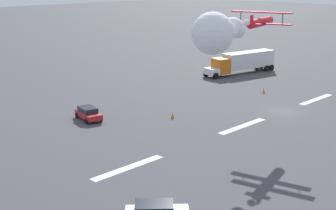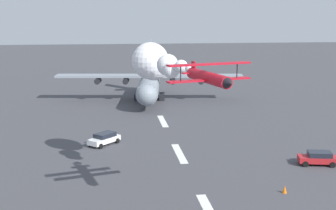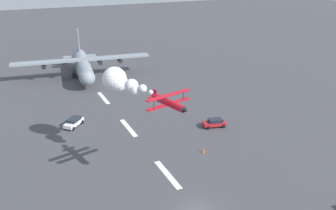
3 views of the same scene
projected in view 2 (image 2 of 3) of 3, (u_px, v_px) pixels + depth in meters
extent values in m
cube|color=white|center=(179.00, 153.00, 57.28)|extent=(8.00, 0.90, 0.01)
cube|color=white|center=(163.00, 121.00, 74.03)|extent=(8.00, 0.90, 0.01)
cylinder|color=gray|center=(149.00, 85.00, 90.36)|extent=(22.78, 6.58, 3.76)
sphere|color=gray|center=(147.00, 95.00, 79.33)|extent=(3.57, 3.57, 3.57)
cube|color=gray|center=(149.00, 76.00, 90.03)|extent=(7.64, 35.35, 0.40)
cylinder|color=black|center=(98.00, 81.00, 89.81)|extent=(2.52, 1.40, 1.10)
cylinder|color=black|center=(126.00, 81.00, 89.81)|extent=(2.52, 1.40, 1.10)
cylinder|color=black|center=(173.00, 81.00, 89.81)|extent=(2.52, 1.40, 1.10)
cylinder|color=black|center=(201.00, 81.00, 89.81)|extent=(2.52, 1.40, 1.10)
cube|color=gray|center=(151.00, 54.00, 98.67)|extent=(2.82, 0.65, 6.00)
cube|color=gray|center=(151.00, 76.00, 99.56)|extent=(3.13, 9.18, 0.24)
cube|color=black|center=(162.00, 97.00, 91.82)|extent=(3.30, 1.40, 1.20)
cube|color=black|center=(137.00, 97.00, 91.82)|extent=(3.30, 1.40, 1.20)
cylinder|color=red|center=(208.00, 78.00, 36.64)|extent=(6.06, 2.40, 0.92)
cube|color=red|center=(209.00, 80.00, 36.48)|extent=(2.42, 6.82, 0.12)
cube|color=red|center=(210.00, 64.00, 36.25)|extent=(2.42, 6.82, 0.12)
cylinder|color=black|center=(237.00, 71.00, 37.24)|extent=(0.08, 0.08, 1.22)
cylinder|color=black|center=(181.00, 74.00, 35.49)|extent=(0.08, 0.08, 1.22)
cube|color=red|center=(194.00, 68.00, 39.02)|extent=(0.70, 0.27, 1.10)
cube|color=red|center=(193.00, 73.00, 39.10)|extent=(1.08, 2.09, 0.08)
cone|color=black|center=(230.00, 84.00, 33.57)|extent=(0.87, 0.94, 0.79)
sphere|color=white|center=(189.00, 69.00, 40.09)|extent=(0.70, 0.70, 0.70)
sphere|color=white|center=(181.00, 66.00, 42.15)|extent=(1.19, 1.19, 1.19)
sphere|color=white|center=(171.00, 70.00, 42.98)|extent=(1.49, 1.49, 1.49)
sphere|color=white|center=(168.00, 65.00, 43.94)|extent=(2.02, 2.02, 2.02)
sphere|color=white|center=(154.00, 65.00, 47.68)|extent=(3.10, 3.10, 3.10)
sphere|color=white|center=(148.00, 60.00, 48.22)|extent=(2.86, 2.86, 2.86)
sphere|color=white|center=(150.00, 61.00, 48.07)|extent=(3.75, 3.75, 3.75)
cube|color=#B21E23|center=(317.00, 159.00, 52.95)|extent=(2.61, 4.45, 0.65)
cube|color=#1E232D|center=(320.00, 154.00, 52.82)|extent=(2.13, 2.79, 0.55)
cylinder|color=black|center=(306.00, 164.00, 52.25)|extent=(0.35, 0.67, 0.64)
cylinder|color=black|center=(333.00, 165.00, 52.02)|extent=(0.35, 0.67, 0.64)
cylinder|color=black|center=(302.00, 159.00, 54.01)|extent=(0.35, 0.67, 0.64)
cylinder|color=black|center=(329.00, 160.00, 53.78)|extent=(0.35, 0.67, 0.64)
cube|color=white|center=(104.00, 140.00, 60.90)|extent=(4.49, 4.35, 0.65)
cube|color=#1E232D|center=(105.00, 135.00, 60.95)|extent=(3.08, 3.03, 0.55)
cylinder|color=black|center=(101.00, 146.00, 59.21)|extent=(0.62, 0.60, 0.64)
cylinder|color=black|center=(117.00, 141.00, 61.69)|extent=(0.62, 0.60, 0.64)
cylinder|color=black|center=(90.00, 144.00, 60.24)|extent=(0.62, 0.60, 0.64)
cylinder|color=black|center=(107.00, 139.00, 62.72)|extent=(0.62, 0.60, 0.64)
cone|color=orange|center=(285.00, 189.00, 44.78)|extent=(0.44, 0.44, 0.75)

